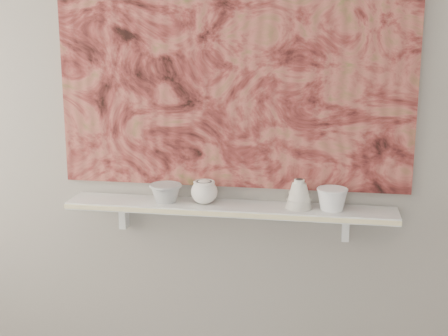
% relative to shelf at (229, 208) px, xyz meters
% --- Properties ---
extents(wall_back, '(3.60, 0.00, 3.60)m').
position_rel_shelf_xyz_m(wall_back, '(0.00, 0.09, 0.44)').
color(wall_back, gray).
rests_on(wall_back, floor).
extents(shelf, '(1.40, 0.18, 0.03)m').
position_rel_shelf_xyz_m(shelf, '(0.00, 0.00, 0.00)').
color(shelf, silver).
rests_on(shelf, wall_back).
extents(shelf_stripe, '(1.40, 0.01, 0.02)m').
position_rel_shelf_xyz_m(shelf_stripe, '(0.00, -0.09, 0.00)').
color(shelf_stripe, beige).
rests_on(shelf_stripe, shelf).
extents(bracket_left, '(0.03, 0.06, 0.12)m').
position_rel_shelf_xyz_m(bracket_left, '(-0.49, 0.06, -0.07)').
color(bracket_left, silver).
rests_on(bracket_left, wall_back).
extents(bracket_right, '(0.03, 0.06, 0.12)m').
position_rel_shelf_xyz_m(bracket_right, '(0.49, 0.06, -0.07)').
color(bracket_right, silver).
rests_on(bracket_right, wall_back).
extents(painting, '(1.50, 0.02, 1.10)m').
position_rel_shelf_xyz_m(painting, '(0.00, 0.08, 0.62)').
color(painting, maroon).
rests_on(painting, wall_back).
extents(house_motif, '(0.09, 0.00, 0.08)m').
position_rel_shelf_xyz_m(house_motif, '(0.45, 0.07, 0.32)').
color(house_motif, black).
rests_on(house_motif, painting).
extents(bowl_grey, '(0.16, 0.16, 0.08)m').
position_rel_shelf_xyz_m(bowl_grey, '(-0.28, 0.00, 0.06)').
color(bowl_grey, gray).
rests_on(bowl_grey, shelf).
extents(cup_cream, '(0.14, 0.14, 0.10)m').
position_rel_shelf_xyz_m(cup_cream, '(-0.11, 0.00, 0.07)').
color(cup_cream, silver).
rests_on(cup_cream, shelf).
extents(bell_vessel, '(0.14, 0.14, 0.12)m').
position_rel_shelf_xyz_m(bell_vessel, '(0.29, 0.00, 0.08)').
color(bell_vessel, silver).
rests_on(bell_vessel, shelf).
extents(bowl_white, '(0.14, 0.14, 0.09)m').
position_rel_shelf_xyz_m(bowl_white, '(0.43, 0.00, 0.06)').
color(bowl_white, white).
rests_on(bowl_white, shelf).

